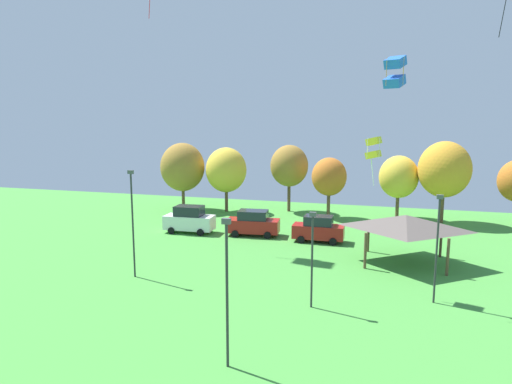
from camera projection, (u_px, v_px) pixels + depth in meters
name	position (u px, v px, depth m)	size (l,w,h in m)	color
kite_flying_1	(373.00, 148.00, 27.43)	(1.01, 0.97, 2.98)	yellow
kite_flying_3	(395.00, 72.00, 26.68)	(1.37, 1.43, 1.94)	blue
parked_car_leftmost	(189.00, 220.00, 42.70)	(4.72, 2.28, 2.54)	silver
parked_car_second_from_left	(253.00, 223.00, 41.61)	(4.93, 2.48, 2.33)	maroon
parked_car_third_from_left	(318.00, 229.00, 39.45)	(4.42, 2.08, 2.29)	maroon
park_pavilion	(406.00, 222.00, 33.31)	(7.02, 5.75, 3.60)	brown
light_post_0	(437.00, 243.00, 25.79)	(0.36, 0.20, 6.32)	#2D2D33
light_post_1	(312.00, 254.00, 25.23)	(0.36, 0.20, 5.47)	#2D2D33
light_post_2	(133.00, 218.00, 30.11)	(0.36, 0.20, 7.22)	#2D2D33
light_post_3	(227.00, 285.00, 18.95)	(0.36, 0.20, 6.48)	#2D2D33
treeline_tree_0	(183.00, 167.00, 53.14)	(5.12, 5.12, 7.87)	brown
treeline_tree_1	(226.00, 170.00, 52.17)	(4.67, 4.67, 7.40)	brown
treeline_tree_2	(289.00, 166.00, 52.15)	(4.33, 4.33, 7.68)	brown
treeline_tree_3	(329.00, 177.00, 48.80)	(3.73, 3.73, 6.53)	brown
treeline_tree_4	(399.00, 177.00, 48.51)	(4.12, 4.12, 6.76)	brown
treeline_tree_5	(444.00, 170.00, 46.21)	(5.20, 5.20, 8.37)	brown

